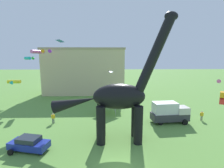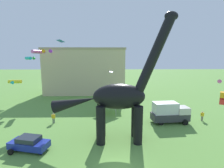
# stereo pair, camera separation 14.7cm
# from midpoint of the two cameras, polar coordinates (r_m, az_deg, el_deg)

# --- Properties ---
(dinosaur_sculpture) EXTENTS (14.43, 3.06, 15.08)m
(dinosaur_sculpture) POSITION_cam_midpoint_polar(r_m,az_deg,el_deg) (20.16, 2.00, -4.22)
(dinosaur_sculpture) COLOR black
(dinosaur_sculpture) RESTS_ON ground_plane
(parked_sedan_left) EXTENTS (4.49, 2.67, 1.55)m
(parked_sedan_left) POSITION_cam_midpoint_polar(r_m,az_deg,el_deg) (21.52, -26.29, -17.49)
(parked_sedan_left) COLOR navy
(parked_sedan_left) RESTS_ON ground_plane
(parked_box_truck) EXTENTS (5.77, 2.60, 3.20)m
(parked_box_truck) POSITION_cam_midpoint_polar(r_m,az_deg,el_deg) (27.93, 18.48, -8.94)
(parked_box_truck) COLOR #38383D
(parked_box_truck) RESTS_ON ground_plane
(person_watching_child) EXTENTS (0.59, 0.26, 1.58)m
(person_watching_child) POSITION_cam_midpoint_polar(r_m,az_deg,el_deg) (27.90, -19.32, -10.50)
(person_watching_child) COLOR #2D3347
(person_watching_child) RESTS_ON ground_plane
(person_far_spectator) EXTENTS (0.57, 0.25, 1.54)m
(person_far_spectator) POSITION_cam_midpoint_polar(r_m,az_deg,el_deg) (30.97, 27.81, -9.15)
(person_far_spectator) COLOR #6B6056
(person_far_spectator) RESTS_ON ground_plane
(festival_canopy_tent) EXTENTS (3.15, 3.15, 3.00)m
(festival_canopy_tent) POSITION_cam_midpoint_polar(r_m,az_deg,el_deg) (30.27, -1.62, -5.28)
(festival_canopy_tent) COLOR #B2B2B7
(festival_canopy_tent) RESTS_ON ground_plane
(kite_near_low) EXTENTS (2.71, 2.29, 0.79)m
(kite_near_low) POSITION_cam_midpoint_polar(r_m,az_deg,el_deg) (42.05, -30.32, 0.61)
(kite_near_low) COLOR yellow
(kite_high_right) EXTENTS (2.89, 3.01, 0.85)m
(kite_high_right) POSITION_cam_midpoint_polar(r_m,az_deg,el_deg) (42.36, -23.82, 9.91)
(kite_high_right) COLOR pink
(kite_trailing) EXTENTS (2.63, 2.80, 0.79)m
(kite_trailing) POSITION_cam_midpoint_polar(r_m,az_deg,el_deg) (41.32, -20.69, 10.29)
(kite_trailing) COLOR purple
(kite_mid_right) EXTENTS (1.89, 1.89, 2.02)m
(kite_mid_right) POSITION_cam_midpoint_polar(r_m,az_deg,el_deg) (34.83, -17.19, 13.61)
(kite_mid_right) COLOR #287AE5
(kite_mid_center) EXTENTS (2.36, 2.36, 0.67)m
(kite_mid_center) POSITION_cam_midpoint_polar(r_m,az_deg,el_deg) (40.28, -26.24, 7.80)
(kite_mid_center) COLOR #19B2B7
(kite_high_left) EXTENTS (0.86, 0.85, 0.16)m
(kite_high_left) POSITION_cam_midpoint_polar(r_m,az_deg,el_deg) (32.84, -0.55, 4.14)
(kite_high_left) COLOR #287AE5
(background_building_block) EXTENTS (21.67, 8.28, 12.34)m
(background_building_block) POSITION_cam_midpoint_polar(r_m,az_deg,el_deg) (47.54, -9.23, 4.37)
(background_building_block) COLOR #CCB78E
(background_building_block) RESTS_ON ground_plane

